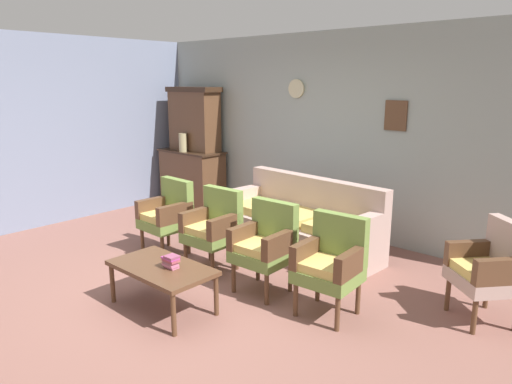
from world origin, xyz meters
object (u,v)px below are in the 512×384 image
Objects in this scene: side_cabinet at (192,178)px; armchair_by_doorway at (214,226)px; vase_on_cabinet at (183,143)px; armchair_row_middle at (265,243)px; armchair_near_couch_end at (331,261)px; floral_couch at (300,226)px; coffee_table at (162,270)px; book_stack_on_table at (171,261)px; armchair_near_cabinet at (168,213)px; wingback_chair_by_fireplace at (490,267)px.

armchair_by_doorway is (2.30, -1.66, 0.03)m from side_cabinet.
armchair_row_middle is (3.09, -1.54, -0.58)m from vase_on_cabinet.
armchair_row_middle is 0.75m from armchair_near_couch_end.
coffee_table is (-0.05, -2.03, 0.05)m from floral_couch.
armchair_near_couch_end reaches higher than book_stack_on_table.
vase_on_cabinet reaches higher than armchair_near_cabinet.
armchair_near_couch_end is (0.75, 0.03, 0.00)m from armchair_row_middle.
vase_on_cabinet is at bearing 158.59° from armchair_near_couch_end.
armchair_row_middle is (0.79, -0.05, 0.00)m from armchair_by_doorway.
wingback_chair_by_fireplace is 0.90× the size of coffee_table.
coffee_table is at bearing -115.79° from armchair_row_middle.
side_cabinet is 4.19m from armchair_near_couch_end.
vase_on_cabinet is 2.23m from armchair_near_cabinet.
wingback_chair_by_fireplace reaches higher than book_stack_on_table.
armchair_row_middle is 1.00× the size of wingback_chair_by_fireplace.
side_cabinet is 1.28× the size of wingback_chair_by_fireplace.
side_cabinet is 2.84m from armchair_by_doorway.
coffee_table is (-2.29, -1.76, -0.12)m from wingback_chair_by_fireplace.
book_stack_on_table is at bearing -41.49° from vase_on_cabinet.
coffee_table is (-0.45, -0.92, -0.12)m from armchair_row_middle.
armchair_by_doorway is 0.90× the size of coffee_table.
book_stack_on_table is (-0.34, -0.90, -0.02)m from armchair_row_middle.
armchair_by_doorway is at bearing -35.81° from side_cabinet.
book_stack_on_table is at bearing -139.56° from armchair_near_couch_end.
side_cabinet is at bearing 144.19° from armchair_by_doorway.
floral_couch is 2.03m from coffee_table.
armchair_near_couch_end is at bearing -0.69° from armchair_by_doorway.
armchair_near_cabinet and armchair_row_middle have the same top height.
floral_couch is at bearing 173.07° from wingback_chair_by_fireplace.
armchair_near_cabinet is at bearing -137.05° from floral_couch.
coffee_table is at bearing -42.90° from vase_on_cabinet.
armchair_near_couch_end is 1.36m from wingback_chair_by_fireplace.
armchair_near_couch_end is at bearing 40.44° from book_stack_on_table.
floral_couch is 2.34× the size of armchair_near_couch_end.
armchair_near_couch_end is at bearing -43.27° from floral_couch.
coffee_table is (-1.19, -0.95, -0.12)m from armchair_near_couch_end.
coffee_table is 6.46× the size of book_stack_on_table.
floral_couch is at bearing 88.67° from coffee_table.
side_cabinet is 3.79m from book_stack_on_table.
armchair_near_couch_end is at bearing -23.61° from side_cabinet.
wingback_chair_by_fireplace is (3.41, 0.82, 0.00)m from armchair_near_cabinet.
side_cabinet is 1.28× the size of armchair_by_doorway.
side_cabinet is 0.55× the size of floral_couch.
wingback_chair_by_fireplace is at bearing -10.03° from side_cabinet.
side_cabinet is 7.47× the size of book_stack_on_table.
side_cabinet is at bearing 151.09° from armchair_row_middle.
armchair_near_cabinet is 1.53m from book_stack_on_table.
vase_on_cabinet reaches higher than wingback_chair_by_fireplace.
floral_couch reaches higher than coffee_table.
armchair_by_doorway is 5.82× the size of book_stack_on_table.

